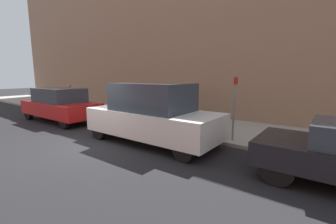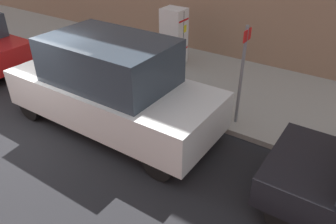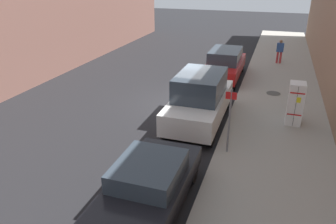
# 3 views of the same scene
# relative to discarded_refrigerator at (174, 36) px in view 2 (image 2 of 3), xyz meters

# --- Properties ---
(ground_plane) EXTENTS (80.00, 80.00, 0.00)m
(ground_plane) POSITION_rel_discarded_refrigerator_xyz_m (5.08, -0.81, -1.00)
(ground_plane) COLOR black
(sidewalk_slab) EXTENTS (4.06, 44.00, 0.13)m
(sidewalk_slab) POSITION_rel_discarded_refrigerator_xyz_m (0.57, -0.81, -0.93)
(sidewalk_slab) COLOR #9E998E
(sidewalk_slab) RESTS_ON ground
(discarded_refrigerator) EXTENTS (0.61, 0.71, 1.74)m
(discarded_refrigerator) POSITION_rel_discarded_refrigerator_xyz_m (0.00, 0.00, 0.00)
(discarded_refrigerator) COLOR white
(discarded_refrigerator) RESTS_ON sidewalk_slab
(manhole_cover) EXTENTS (0.70, 0.70, 0.02)m
(manhole_cover) POSITION_rel_discarded_refrigerator_xyz_m (0.85, -3.42, -0.86)
(manhole_cover) COLOR #47443F
(manhole_cover) RESTS_ON sidewalk_slab
(street_sign_post) EXTENTS (0.36, 0.07, 2.28)m
(street_sign_post) POSITION_rel_discarded_refrigerator_xyz_m (2.19, 3.16, 0.42)
(street_sign_post) COLOR slate
(street_sign_post) RESTS_ON sidewalk_slab
(parked_van_white) EXTENTS (2.01, 4.92, 2.12)m
(parked_van_white) POSITION_rel_discarded_refrigerator_xyz_m (3.74, 0.80, 0.04)
(parked_van_white) COLOR silver
(parked_van_white) RESTS_ON ground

